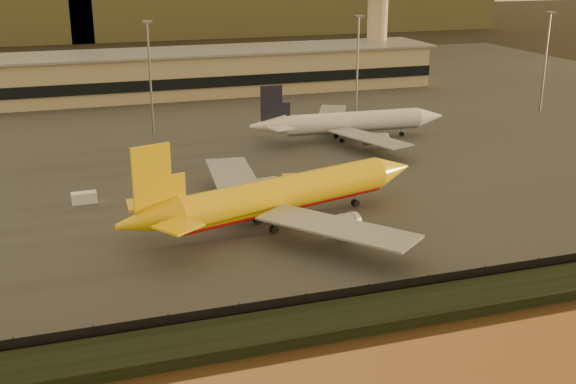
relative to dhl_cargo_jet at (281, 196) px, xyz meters
name	(u,v)px	position (x,y,z in m)	size (l,w,h in m)	color
ground	(315,263)	(0.12, -14.73, -4.90)	(900.00, 900.00, 0.00)	black
embankment	(367,315)	(0.12, -31.73, -4.20)	(320.00, 7.00, 1.40)	black
tarmac	(184,117)	(0.12, 80.27, -4.80)	(320.00, 220.00, 0.20)	#2D2D2D
perimeter_fence	(353,295)	(0.12, -27.73, -3.60)	(300.00, 0.05, 2.20)	black
terminal_building	(113,77)	(-14.40, 110.83, 1.35)	(202.00, 25.00, 12.60)	tan
control_tower	(378,12)	(70.12, 116.27, 16.76)	(11.20, 11.20, 35.50)	tan
apron_light_masts	(263,64)	(15.12, 60.27, 10.80)	(152.20, 12.20, 25.40)	slate
dhl_cargo_jet	(281,196)	(0.00, 0.00, 0.00)	(51.86, 49.61, 15.74)	yellow
white_narrowbody_jet	(349,123)	(30.59, 45.16, -0.82)	(45.23, 44.13, 13.00)	white
gse_vehicle_yellow	(295,180)	(8.45, 17.66, -3.68)	(4.52, 2.03, 2.03)	yellow
gse_vehicle_white	(84,198)	(-28.07, 19.88, -3.78)	(4.10, 1.85, 1.85)	white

